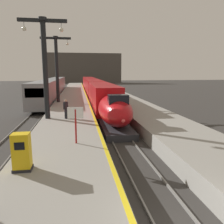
# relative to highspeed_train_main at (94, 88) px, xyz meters

# --- Properties ---
(platform_left) EXTENTS (4.80, 110.00, 1.05)m
(platform_left) POSITION_rel_highspeed_train_main_xyz_m (-4.05, -13.18, -1.43)
(platform_left) COLOR gray
(platform_left) RESTS_ON ground
(platform_right) EXTENTS (4.80, 110.00, 1.05)m
(platform_right) POSITION_rel_highspeed_train_main_xyz_m (4.05, -13.18, -1.43)
(platform_right) COLOR gray
(platform_right) RESTS_ON ground
(platform_left_safety_stripe) EXTENTS (0.20, 107.80, 0.01)m
(platform_left_safety_stripe) POSITION_rel_highspeed_train_main_xyz_m (-1.77, -13.18, -0.90)
(platform_left_safety_stripe) COLOR yellow
(platform_left_safety_stripe) RESTS_ON platform_left
(rail_main_left) EXTENTS (0.08, 110.00, 0.12)m
(rail_main_left) POSITION_rel_highspeed_train_main_xyz_m (-0.75, -10.43, -1.89)
(rail_main_left) COLOR slate
(rail_main_left) RESTS_ON ground
(rail_main_right) EXTENTS (0.08, 110.00, 0.12)m
(rail_main_right) POSITION_rel_highspeed_train_main_xyz_m (0.75, -10.43, -1.89)
(rail_main_right) COLOR slate
(rail_main_right) RESTS_ON ground
(rail_secondary_left) EXTENTS (0.08, 110.00, 0.12)m
(rail_secondary_left) POSITION_rel_highspeed_train_main_xyz_m (-8.85, -10.43, -1.89)
(rail_secondary_left) COLOR slate
(rail_secondary_left) RESTS_ON ground
(rail_secondary_right) EXTENTS (0.08, 110.00, 0.12)m
(rail_secondary_right) POSITION_rel_highspeed_train_main_xyz_m (-7.35, -10.43, -1.89)
(rail_secondary_right) COLOR slate
(rail_secondary_right) RESTS_ON ground
(highspeed_train_main) EXTENTS (2.92, 57.48, 3.60)m
(highspeed_train_main) POSITION_rel_highspeed_train_main_xyz_m (0.00, 0.00, 0.00)
(highspeed_train_main) COLOR #B20F14
(highspeed_train_main) RESTS_ON ground
(regional_train_adjacent) EXTENTS (2.85, 36.60, 3.80)m
(regional_train_adjacent) POSITION_rel_highspeed_train_main_xyz_m (-8.10, 1.43, 0.18)
(regional_train_adjacent) COLOR gray
(regional_train_adjacent) RESTS_ON ground
(station_column_mid) EXTENTS (4.00, 0.68, 8.54)m
(station_column_mid) POSITION_rel_highspeed_train_main_xyz_m (-5.90, -23.20, 4.28)
(station_column_mid) COLOR black
(station_column_mid) RESTS_ON platform_left
(station_column_far) EXTENTS (4.00, 0.68, 8.74)m
(station_column_far) POSITION_rel_highspeed_train_main_xyz_m (-5.90, -12.19, 4.38)
(station_column_far) COLOR black
(station_column_far) RESTS_ON platform_left
(passenger_near_edge) EXTENTS (0.42, 0.45, 1.69)m
(passenger_near_edge) POSITION_rel_highspeed_train_main_xyz_m (-4.29, -23.32, 0.09)
(passenger_near_edge) COLOR #23232D
(passenger_near_edge) RESTS_ON platform_left
(rolling_suitcase) EXTENTS (0.40, 0.22, 0.98)m
(rolling_suitcase) POSITION_rel_highspeed_train_main_xyz_m (-4.15, -23.58, -0.60)
(rolling_suitcase) COLOR black
(rolling_suitcase) RESTS_ON platform_left
(ticket_machine_yellow) EXTENTS (0.76, 0.62, 1.60)m
(ticket_machine_yellow) POSITION_rel_highspeed_train_main_xyz_m (-5.55, -33.85, -0.16)
(ticket_machine_yellow) COLOR yellow
(ticket_machine_yellow) RESTS_ON platform_left
(departure_info_board) EXTENTS (0.90, 0.10, 2.12)m
(departure_info_board) POSITION_rel_highspeed_train_main_xyz_m (-3.34, -30.63, 0.60)
(departure_info_board) COLOR maroon
(departure_info_board) RESTS_ON platform_left
(terminus_back_wall) EXTENTS (36.00, 2.00, 14.00)m
(terminus_back_wall) POSITION_rel_highspeed_train_main_xyz_m (0.00, 64.07, 5.05)
(terminus_back_wall) COLOR #4C4742
(terminus_back_wall) RESTS_ON ground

